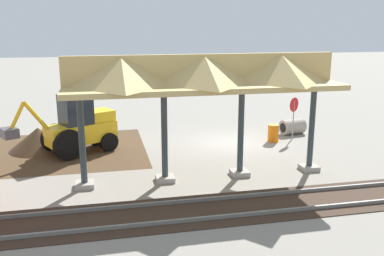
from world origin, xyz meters
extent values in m
plane|color=gray|center=(0.00, 0.00, 0.00)|extent=(120.00, 120.00, 0.00)
cube|color=#4C3823|center=(8.49, -0.26, 0.00)|extent=(8.06, 7.00, 0.01)
cube|color=#9E998E|center=(-1.95, 4.80, 0.10)|extent=(0.70, 0.70, 0.20)
cylinder|color=#2D383D|center=(-1.95, 4.80, 1.80)|extent=(0.24, 0.24, 3.60)
cube|color=#9E998E|center=(1.11, 4.80, 0.10)|extent=(0.70, 0.70, 0.20)
cylinder|color=#2D383D|center=(1.11, 4.80, 1.80)|extent=(0.24, 0.24, 3.60)
cube|color=#9E998E|center=(4.17, 4.80, 0.10)|extent=(0.70, 0.70, 0.20)
cylinder|color=#2D383D|center=(4.17, 4.80, 1.80)|extent=(0.24, 0.24, 3.60)
cube|color=#9E998E|center=(7.23, 4.80, 0.10)|extent=(0.70, 0.70, 0.20)
cylinder|color=#2D383D|center=(7.23, 4.80, 1.80)|extent=(0.24, 0.24, 3.60)
cube|color=tan|center=(2.64, 4.80, 3.70)|extent=(10.38, 3.20, 0.20)
cube|color=tan|center=(2.64, 4.80, 4.35)|extent=(10.38, 0.20, 1.10)
pyramid|color=tan|center=(-0.42, 4.80, 4.35)|extent=(2.75, 3.20, 1.10)
pyramid|color=tan|center=(2.64, 4.80, 4.35)|extent=(2.75, 3.20, 1.10)
pyramid|color=tan|center=(5.70, 4.80, 4.35)|extent=(2.75, 3.20, 1.10)
cube|color=slate|center=(0.00, 7.07, 0.07)|extent=(60.00, 0.08, 0.15)
cube|color=slate|center=(0.00, 8.50, 0.07)|extent=(60.00, 0.08, 0.15)
cube|color=#38281E|center=(0.00, 7.78, 0.01)|extent=(60.00, 2.58, 0.03)
cylinder|color=gray|center=(-3.39, 0.11, 1.03)|extent=(0.06, 0.06, 2.05)
cylinder|color=red|center=(-3.39, 0.11, 1.86)|extent=(0.66, 0.42, 0.76)
cube|color=yellow|center=(7.46, 0.17, 0.97)|extent=(3.44, 2.64, 0.90)
cube|color=#1E262D|center=(7.64, 0.26, 2.12)|extent=(1.69, 1.64, 1.40)
cube|color=yellow|center=(6.56, -0.30, 1.67)|extent=(1.53, 1.50, 0.50)
cylinder|color=black|center=(8.65, -0.02, 0.70)|extent=(1.38, 0.92, 1.40)
cylinder|color=black|center=(7.98, 1.25, 0.70)|extent=(1.38, 0.92, 1.40)
cylinder|color=black|center=(6.80, -0.91, 0.45)|extent=(0.94, 0.68, 0.90)
cylinder|color=black|center=(6.20, 0.24, 0.45)|extent=(0.94, 0.68, 0.90)
cylinder|color=yellow|center=(9.29, 1.13, 2.08)|extent=(1.03, 0.65, 1.41)
cylinder|color=yellow|center=(10.01, 1.51, 2.11)|extent=(0.83, 0.54, 1.32)
cube|color=#47474C|center=(10.33, 1.67, 1.49)|extent=(0.90, 0.99, 0.40)
cone|color=#4C3823|center=(9.52, -0.70, 0.00)|extent=(5.68, 5.68, 2.22)
cylinder|color=#9E9384|center=(-3.87, -0.90, 0.41)|extent=(1.44, 1.07, 0.82)
cylinder|color=black|center=(-3.23, -0.77, 0.41)|extent=(0.13, 0.53, 0.54)
cylinder|color=orange|center=(-2.20, 0.34, 0.45)|extent=(0.56, 0.56, 0.90)
camera|label=1|loc=(6.49, 20.41, 6.05)|focal=40.00mm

